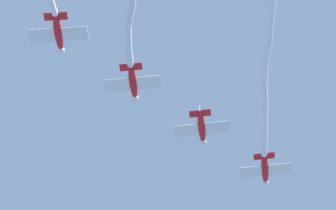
% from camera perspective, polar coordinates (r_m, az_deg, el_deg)
% --- Properties ---
extents(airplane_lead, '(5.40, 7.05, 1.74)m').
position_cam_1_polar(airplane_lead, '(78.68, 9.30, -6.14)').
color(airplane_lead, red).
extents(smoke_trail_lead, '(20.88, 10.31, 3.63)m').
position_cam_1_polar(smoke_trail_lead, '(72.65, 9.57, 3.17)').
color(smoke_trail_lead, white).
extents(airplane_left_wing, '(5.40, 7.05, 1.74)m').
position_cam_1_polar(airplane_left_wing, '(74.37, 3.26, -2.21)').
color(airplane_left_wing, red).
extents(airplane_right_wing, '(5.40, 7.04, 1.74)m').
position_cam_1_polar(airplane_right_wing, '(71.35, -3.38, 2.15)').
color(airplane_right_wing, red).
extents(airplane_slot, '(5.40, 7.01, 1.74)m').
position_cam_1_polar(airplane_slot, '(69.81, -10.49, 6.76)').
color(airplane_slot, red).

